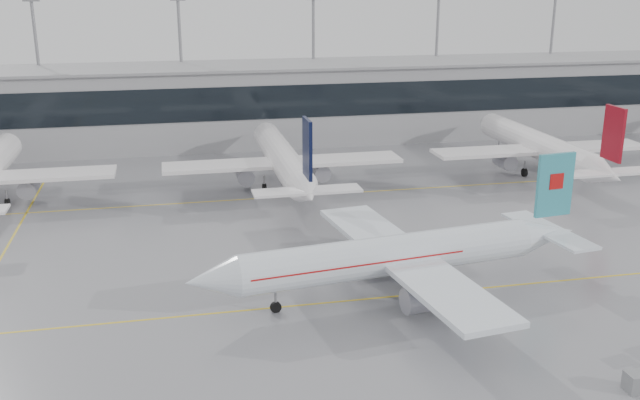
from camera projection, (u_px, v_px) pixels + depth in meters
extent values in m
plane|color=gray|center=(351.00, 300.00, 58.31)|extent=(320.00, 320.00, 0.00)
cube|color=gold|center=(351.00, 300.00, 58.31)|extent=(120.00, 0.25, 0.01)
cube|color=gold|center=(289.00, 197.00, 86.32)|extent=(120.00, 0.25, 0.01)
cube|color=#96969A|center=(254.00, 104.00, 114.43)|extent=(180.00, 15.00, 12.00)
cube|color=black|center=(260.00, 103.00, 106.94)|extent=(180.00, 0.20, 5.00)
cube|color=gray|center=(253.00, 65.00, 112.60)|extent=(182.00, 16.00, 0.40)
cylinder|color=gray|center=(40.00, 74.00, 111.88)|extent=(0.50, 0.50, 22.00)
cylinder|color=gray|center=(182.00, 70.00, 116.33)|extent=(0.50, 0.50, 22.00)
cylinder|color=gray|center=(313.00, 67.00, 120.79)|extent=(0.50, 0.50, 22.00)
cylinder|color=gray|center=(436.00, 64.00, 125.24)|extent=(0.50, 0.50, 22.00)
cylinder|color=gray|center=(550.00, 61.00, 129.69)|extent=(0.50, 0.50, 22.00)
cylinder|color=white|center=(388.00, 256.00, 58.32)|extent=(25.53, 6.63, 3.32)
cone|color=white|center=(211.00, 280.00, 53.57)|extent=(4.40, 3.82, 3.32)
cone|color=white|center=(546.00, 234.00, 63.32)|extent=(5.99, 4.03, 3.32)
cube|color=white|center=(405.00, 258.00, 58.92)|extent=(8.57, 27.84, 0.45)
cube|color=white|center=(548.00, 230.00, 63.30)|extent=(4.17, 10.82, 0.25)
cube|color=teal|center=(555.00, 185.00, 62.12)|extent=(3.61, 0.82, 5.66)
cylinder|color=#92919C|center=(426.00, 299.00, 54.89)|extent=(3.85, 2.56, 2.10)
cylinder|color=#92919C|center=(375.00, 255.00, 63.52)|extent=(3.85, 2.56, 2.10)
cylinder|color=gray|center=(276.00, 299.00, 55.89)|extent=(0.20, 0.20, 1.41)
cylinder|color=black|center=(276.00, 307.00, 56.10)|extent=(0.93, 0.42, 0.90)
cylinder|color=gray|center=(429.00, 289.00, 57.46)|extent=(0.24, 0.24, 1.41)
cylinder|color=black|center=(429.00, 297.00, 57.66)|extent=(1.15, 0.59, 1.10)
cylinder|color=gray|center=(401.00, 266.00, 62.13)|extent=(0.24, 0.24, 1.41)
cylinder|color=black|center=(401.00, 273.00, 62.34)|extent=(1.15, 0.59, 1.10)
cube|color=#B70F0F|center=(555.00, 181.00, 62.01)|extent=(1.45, 0.63, 1.40)
cube|color=#B70F0F|center=(354.00, 258.00, 57.29)|extent=(18.28, 5.70, 0.12)
cone|color=white|center=(11.00, 143.00, 97.43)|extent=(3.59, 4.00, 3.59)
cylinder|color=#92919C|center=(29.00, 187.00, 83.39)|extent=(2.10, 3.60, 2.10)
cylinder|color=gray|center=(6.00, 170.00, 93.52)|extent=(0.20, 0.20, 1.56)
cylinder|color=black|center=(6.00, 176.00, 93.75)|extent=(0.30, 0.90, 0.90)
cylinder|color=gray|center=(7.00, 197.00, 81.71)|extent=(0.24, 0.24, 1.56)
cylinder|color=black|center=(8.00, 203.00, 81.94)|extent=(0.45, 1.10, 1.10)
cylinder|color=white|center=(281.00, 157.00, 89.87)|extent=(3.59, 27.36, 3.59)
cone|color=white|center=(264.00, 132.00, 104.51)|extent=(3.59, 4.00, 3.59)
cone|color=white|center=(307.00, 193.00, 74.48)|extent=(3.59, 5.60, 3.59)
cube|color=white|center=(283.00, 162.00, 88.59)|extent=(29.64, 5.00, 0.45)
cube|color=white|center=(307.00, 191.00, 74.21)|extent=(11.40, 2.80, 0.25)
cube|color=black|center=(307.00, 149.00, 72.68)|extent=(0.35, 3.60, 6.12)
cylinder|color=#92919C|center=(245.00, 175.00, 88.53)|extent=(2.10, 3.60, 2.10)
cylinder|color=#92919C|center=(320.00, 171.00, 90.47)|extent=(2.10, 3.60, 2.10)
cylinder|color=gray|center=(270.00, 157.00, 100.60)|extent=(0.20, 0.20, 1.56)
cylinder|color=black|center=(270.00, 162.00, 100.83)|extent=(0.30, 0.90, 0.90)
cylinder|color=gray|center=(264.00, 182.00, 87.74)|extent=(0.24, 0.24, 1.56)
cylinder|color=black|center=(264.00, 188.00, 87.97)|extent=(0.45, 1.10, 1.10)
cylinder|color=gray|center=(306.00, 179.00, 88.79)|extent=(0.24, 0.24, 1.56)
cylinder|color=black|center=(306.00, 185.00, 89.02)|extent=(0.45, 1.10, 1.10)
cylinder|color=white|center=(535.00, 144.00, 96.96)|extent=(3.59, 27.36, 3.59)
cone|color=white|center=(486.00, 122.00, 111.60)|extent=(3.59, 4.00, 3.59)
cone|color=white|center=(606.00, 175.00, 81.57)|extent=(3.59, 5.60, 3.59)
cube|color=white|center=(540.00, 149.00, 95.67)|extent=(29.64, 5.00, 0.45)
cube|color=white|center=(608.00, 172.00, 81.29)|extent=(11.40, 2.80, 0.25)
cube|color=maroon|center=(613.00, 134.00, 79.76)|extent=(0.35, 3.60, 6.12)
cylinder|color=#92919C|center=(505.00, 161.00, 95.61)|extent=(2.10, 3.60, 2.10)
cylinder|color=#92919C|center=(570.00, 157.00, 97.55)|extent=(2.10, 3.60, 2.10)
cylinder|color=gray|center=(499.00, 145.00, 107.69)|extent=(0.20, 0.20, 1.56)
cylinder|color=black|center=(498.00, 150.00, 107.92)|extent=(0.30, 0.90, 0.90)
cylinder|color=gray|center=(525.00, 167.00, 94.82)|extent=(0.24, 0.24, 1.56)
cylinder|color=black|center=(524.00, 172.00, 95.05)|extent=(0.45, 1.10, 1.10)
cylinder|color=gray|center=(560.00, 165.00, 95.88)|extent=(0.24, 0.24, 1.56)
cylinder|color=black|center=(560.00, 170.00, 96.11)|extent=(0.45, 1.10, 1.10)
cube|color=gray|center=(636.00, 382.00, 45.27)|extent=(1.28, 1.19, 1.27)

